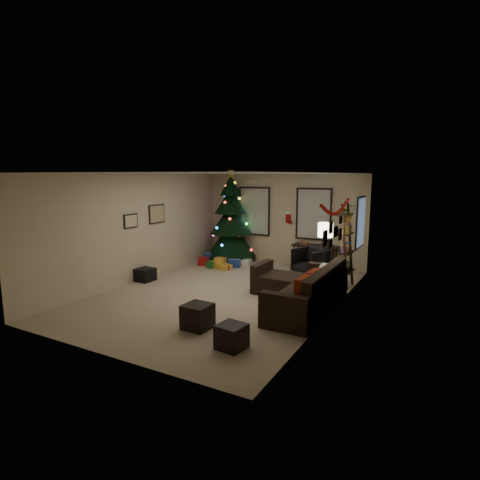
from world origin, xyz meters
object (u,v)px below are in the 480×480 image
Objects in this scene: sofa at (302,291)px; desk at (315,248)px; desk_chair at (310,261)px; bookshelf at (347,247)px; christmas_tree at (231,223)px.

sofa is 2.16× the size of desk.
desk_chair is at bearing -82.54° from desk.
bookshelf is (1.11, -0.72, 0.61)m from desk_chair.
christmas_tree is 4.61m from sofa.
christmas_tree is at bearing -176.90° from desk.
christmas_tree is 2.93m from desk_chair.
desk is at bearing 131.13° from bookshelf.
bookshelf is at bearing -17.56° from christmas_tree.
christmas_tree reaches higher than bookshelf.
christmas_tree is at bearing 138.84° from sofa.
sofa is 1.38× the size of bookshelf.
christmas_tree reaches higher than sofa.
bookshelf is (0.46, 1.75, 0.69)m from sofa.
desk_chair is (-0.64, 2.47, 0.07)m from sofa.
sofa is at bearing -52.48° from desk_chair.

